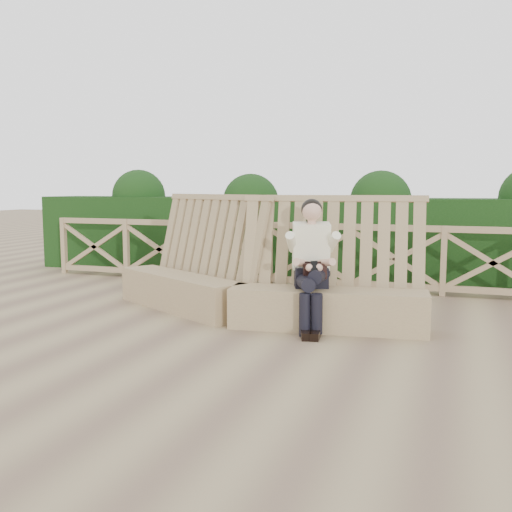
% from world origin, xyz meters
% --- Properties ---
extents(ground, '(60.00, 60.00, 0.00)m').
position_xyz_m(ground, '(0.00, 0.00, 0.00)').
color(ground, brown).
rests_on(ground, ground).
extents(bench, '(4.51, 1.83, 1.62)m').
position_xyz_m(bench, '(-0.16, 1.09, 0.41)').
color(bench, '#876D4D').
rests_on(bench, ground).
extents(woman, '(0.59, 1.00, 1.56)m').
position_xyz_m(woman, '(0.71, 0.80, 0.83)').
color(woman, black).
rests_on(woman, ground).
extents(guardrail, '(10.10, 0.09, 1.10)m').
position_xyz_m(guardrail, '(0.00, 3.50, 0.55)').
color(guardrail, '#866C4E').
rests_on(guardrail, ground).
extents(hedge, '(12.00, 1.20, 1.50)m').
position_xyz_m(hedge, '(0.00, 4.70, 0.75)').
color(hedge, black).
rests_on(hedge, ground).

